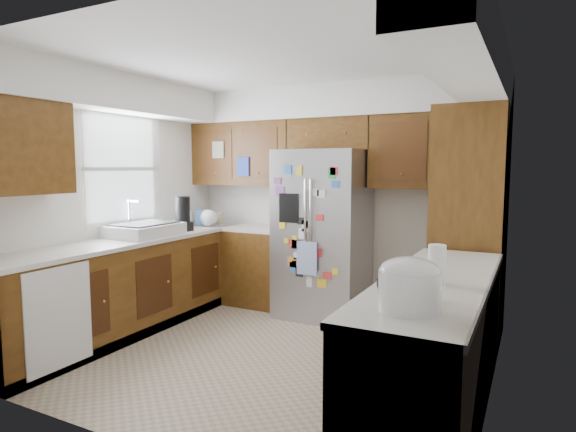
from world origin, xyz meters
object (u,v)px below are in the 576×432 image
object	(u,v)px
rice_cooker	(409,283)
paper_towel	(437,264)
fridge	(323,234)
pantry	(470,226)

from	to	relation	value
rice_cooker	paper_towel	bearing A→B (deg)	88.37
fridge	paper_towel	bearing A→B (deg)	-50.10
fridge	rice_cooker	world-z (taller)	fridge
pantry	paper_towel	world-z (taller)	pantry
rice_cooker	paper_towel	distance (m)	0.63
pantry	rice_cooker	size ratio (longest dim) A/B	6.95
rice_cooker	paper_towel	size ratio (longest dim) A/B	1.31
fridge	paper_towel	size ratio (longest dim) A/B	7.61
fridge	rice_cooker	size ratio (longest dim) A/B	5.82
pantry	fridge	xyz separation A→B (m)	(-1.50, 0.05, -0.17)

